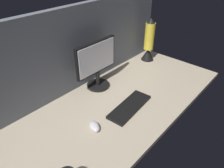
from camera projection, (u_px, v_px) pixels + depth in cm
name	position (u px, v px, depth cm)	size (l,w,h in cm)	color
ground_plane	(118.00, 103.00, 151.10)	(180.00, 80.00, 3.00)	tan
cubicle_wall_back	(80.00, 48.00, 154.16)	(180.00, 5.00, 61.77)	#565B66
monitor	(97.00, 63.00, 155.88)	(37.51, 18.00, 37.46)	black
keyboard	(130.00, 106.00, 143.83)	(37.00, 13.00, 2.00)	black
mouse	(95.00, 126.00, 126.97)	(5.60, 9.60, 3.40)	silver
lava_lamp	(149.00, 43.00, 196.95)	(12.48, 12.48, 40.83)	black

